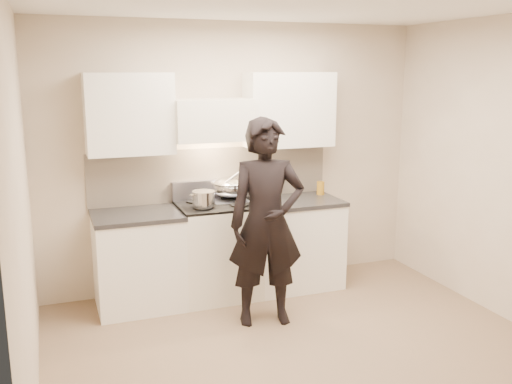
% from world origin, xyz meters
% --- Properties ---
extents(ground_plane, '(4.00, 4.00, 0.00)m').
position_xyz_m(ground_plane, '(0.00, 0.00, 0.00)').
color(ground_plane, '#81654C').
extents(room_shell, '(4.04, 3.54, 2.70)m').
position_xyz_m(room_shell, '(-0.06, 0.37, 1.60)').
color(room_shell, beige).
rests_on(room_shell, ground).
extents(stove, '(0.76, 0.65, 0.96)m').
position_xyz_m(stove, '(-0.30, 1.42, 0.47)').
color(stove, white).
rests_on(stove, ground).
extents(counter_right, '(0.92, 0.67, 0.92)m').
position_xyz_m(counter_right, '(0.53, 1.43, 0.46)').
color(counter_right, white).
rests_on(counter_right, ground).
extents(counter_left, '(0.82, 0.67, 0.92)m').
position_xyz_m(counter_left, '(-1.08, 1.43, 0.46)').
color(counter_left, white).
rests_on(counter_left, ground).
extents(wok, '(0.42, 0.50, 0.33)m').
position_xyz_m(wok, '(-0.10, 1.57, 1.07)').
color(wok, silver).
rests_on(wok, stove).
extents(stock_pot, '(0.29, 0.28, 0.14)m').
position_xyz_m(stock_pot, '(-0.46, 1.33, 1.03)').
color(stock_pot, silver).
rests_on(stock_pot, stove).
extents(utensil_crock, '(0.11, 0.11, 0.30)m').
position_xyz_m(utensil_crock, '(0.23, 1.64, 1.01)').
color(utensil_crock, '#9D9DB1').
rests_on(utensil_crock, counter_right).
extents(spice_jar, '(0.04, 0.04, 0.08)m').
position_xyz_m(spice_jar, '(0.31, 1.55, 0.96)').
color(spice_jar, '#E55513').
rests_on(spice_jar, counter_right).
extents(oil_glass, '(0.08, 0.08, 0.14)m').
position_xyz_m(oil_glass, '(0.89, 1.55, 0.99)').
color(oil_glass, '#A37119').
rests_on(oil_glass, counter_right).
extents(person, '(0.74, 0.55, 1.83)m').
position_xyz_m(person, '(-0.07, 0.69, 0.92)').
color(person, black).
rests_on(person, ground).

